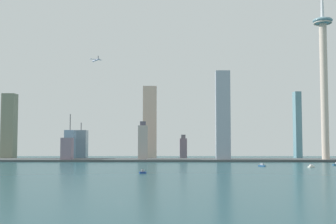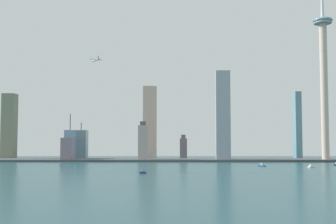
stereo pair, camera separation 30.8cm
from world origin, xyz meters
TOP-DOWN VIEW (x-y plane):
  - ground_plane at (0.00, 0.00)m, footprint 6000.00×6000.00m
  - waterfront_pier at (0.00, 496.99)m, footprint 999.23×73.70m
  - observation_tower at (301.82, 484.73)m, footprint 34.68×34.68m
  - skyscraper_1 at (-10.45, 572.54)m, footprint 26.45×14.58m
  - skyscraper_2 at (122.41, 482.36)m, footprint 25.15×15.07m
  - skyscraper_3 at (56.05, 596.55)m, footprint 14.34×16.82m
  - skyscraper_4 at (282.10, 582.59)m, footprint 12.09×21.36m
  - skyscraper_5 at (-277.32, 545.45)m, footprint 24.09×23.92m
  - skyscraper_6 at (-154.55, 518.53)m, footprint 16.66×22.53m
  - skyscraper_7 at (-143.84, 564.44)m, footprint 23.50×26.21m
  - skyscraper_8 at (-149.46, 476.83)m, footprint 18.38×20.99m
  - skyscraper_9 at (-18.25, 486.40)m, footprint 16.23×15.01m
  - boat_2 at (222.39, 318.79)m, footprint 10.61×8.74m
  - boat_4 at (160.09, 341.03)m, footprint 9.19×10.18m
  - boat_5 at (-0.10, 210.74)m, footprint 8.18×4.64m
  - airplane at (-102.59, 483.92)m, footprint 20.59×22.22m

SIDE VIEW (x-z plane):
  - ground_plane at x=0.00m, z-range 0.00..0.00m
  - boat_2 at x=222.39m, z-range -0.53..3.36m
  - boat_4 at x=160.09m, z-range -0.63..3.76m
  - boat_5 at x=-0.10m, z-range -0.64..3.94m
  - waterfront_pier at x=0.00m, z-range 0.00..3.56m
  - skyscraper_8 at x=-149.46m, z-range 0.00..41.19m
  - skyscraper_3 at x=56.05m, z-range -2.23..45.67m
  - skyscraper_6 at x=-154.55m, z-range -14.67..70.34m
  - skyscraper_7 at x=-143.84m, z-range -7.36..63.70m
  - skyscraper_9 at x=-18.25m, z-range -2.21..67.81m
  - skyscraper_5 at x=-277.32m, z-range 0.00..125.55m
  - skyscraper_4 at x=282.10m, z-range 0.00..132.91m
  - skyscraper_1 at x=-10.45m, z-range 0.00..143.21m
  - skyscraper_2 at x=122.41m, z-range 0.00..159.05m
  - observation_tower at x=301.82m, z-range -10.92..352.89m
  - airplane at x=-102.59m, z-range 175.24..183.03m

